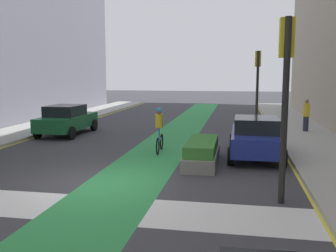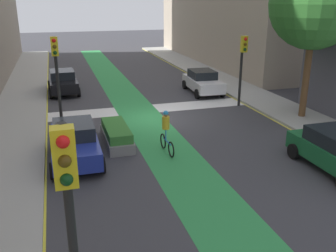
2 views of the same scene
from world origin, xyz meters
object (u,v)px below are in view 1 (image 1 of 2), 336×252
(traffic_signal_far_right, at_px, (258,74))
(median_planter, at_px, (202,153))
(traffic_signal_near_right, at_px, (286,75))
(car_green_left_far, at_px, (67,119))
(car_blue_right_far, at_px, (256,137))
(cyclist_in_lane, at_px, (159,129))
(pedestrian_sidewalk_right_a, at_px, (306,115))

(traffic_signal_far_right, height_order, median_planter, traffic_signal_far_right)
(traffic_signal_near_right, height_order, car_green_left_far, traffic_signal_near_right)
(traffic_signal_far_right, bearing_deg, car_blue_right_far, -92.76)
(cyclist_in_lane, distance_m, pedestrian_sidewalk_right_a, 9.14)
(cyclist_in_lane, xyz_separation_m, median_planter, (1.90, -1.64, -0.57))
(median_planter, bearing_deg, car_blue_right_far, 35.98)
(traffic_signal_near_right, xyz_separation_m, median_planter, (-2.36, 3.71, -2.78))
(traffic_signal_near_right, distance_m, cyclist_in_lane, 7.18)
(car_blue_right_far, xyz_separation_m, median_planter, (-1.93, -1.40, -0.40))
(car_blue_right_far, bearing_deg, car_green_left_far, 158.01)
(car_green_left_far, relative_size, median_planter, 1.29)
(car_green_left_far, relative_size, pedestrian_sidewalk_right_a, 2.46)
(traffic_signal_far_right, distance_m, cyclist_in_lane, 10.24)
(pedestrian_sidewalk_right_a, xyz_separation_m, median_planter, (-4.84, -7.80, -0.62))
(cyclist_in_lane, bearing_deg, car_blue_right_far, -3.52)
(traffic_signal_near_right, height_order, traffic_signal_far_right, traffic_signal_far_right)
(traffic_signal_far_right, xyz_separation_m, median_planter, (-2.38, -10.67, -2.80))
(median_planter, bearing_deg, traffic_signal_far_right, 77.43)
(car_blue_right_far, height_order, median_planter, car_blue_right_far)
(traffic_signal_near_right, distance_m, car_green_left_far, 13.68)
(traffic_signal_far_right, distance_m, car_blue_right_far, 9.58)
(car_green_left_far, bearing_deg, traffic_signal_far_right, 28.17)
(median_planter, bearing_deg, pedestrian_sidewalk_right_a, 58.16)
(traffic_signal_near_right, xyz_separation_m, pedestrian_sidewalk_right_a, (2.49, 11.51, -2.16))
(car_green_left_far, bearing_deg, traffic_signal_near_right, -41.86)
(car_blue_right_far, height_order, cyclist_in_lane, cyclist_in_lane)
(car_green_left_far, height_order, median_planter, car_green_left_far)
(traffic_signal_near_right, distance_m, traffic_signal_far_right, 14.38)
(car_green_left_far, distance_m, median_planter, 9.33)
(traffic_signal_near_right, height_order, median_planter, traffic_signal_near_right)
(pedestrian_sidewalk_right_a, bearing_deg, car_blue_right_far, -114.47)
(median_planter, bearing_deg, traffic_signal_near_right, -57.57)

